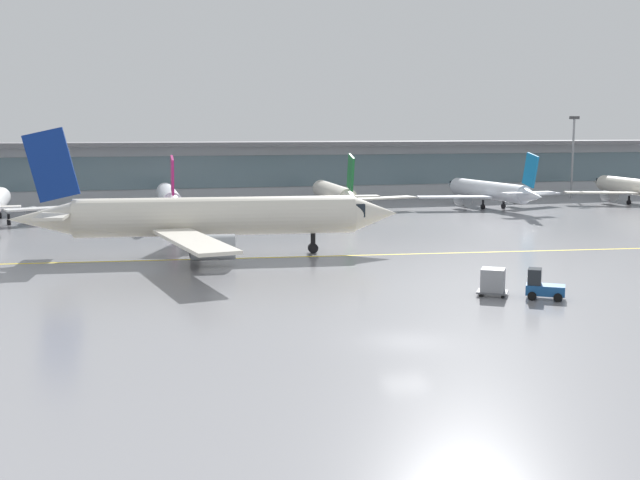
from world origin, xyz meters
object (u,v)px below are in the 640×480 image
object	(u,v)px
gate_airplane_4	(489,191)
taxiing_regional_jet	(212,218)
gate_airplane_5	(636,187)
cargo_dolly_lead	(493,281)
gate_airplane_3	(334,194)
baggage_tug	(542,286)
apron_light_mast_1	(573,153)
gate_airplane_2	(169,197)

from	to	relation	value
gate_airplane_4	taxiing_regional_jet	distance (m)	56.26
gate_airplane_5	cargo_dolly_lead	distance (m)	77.90
gate_airplane_3	gate_airplane_4	world-z (taller)	same
baggage_tug	gate_airplane_4	bearing A→B (deg)	98.86
gate_airplane_4	apron_light_mast_1	distance (m)	25.65
baggage_tug	apron_light_mast_1	xyz separation A→B (m)	(47.30, 70.55, 6.69)
gate_airplane_3	gate_airplane_4	bearing A→B (deg)	-88.06
gate_airplane_3	baggage_tug	bearing A→B (deg)	-178.02
gate_airplane_5	baggage_tug	world-z (taller)	gate_airplane_5
taxiing_regional_jet	baggage_tug	distance (m)	31.60
taxiing_regional_jet	cargo_dolly_lead	xyz separation A→B (m)	(16.90, -22.75, -2.49)
gate_airplane_3	cargo_dolly_lead	xyz separation A→B (m)	(-4.51, -56.91, -1.51)
taxiing_regional_jet	gate_airplane_2	bearing A→B (deg)	98.91
baggage_tug	apron_light_mast_1	size ratio (longest dim) A/B	0.21
baggage_tug	gate_airplane_2	bearing A→B (deg)	142.59
gate_airplane_3	gate_airplane_4	xyz separation A→B (m)	(23.81, -0.70, 0.00)
gate_airplane_4	baggage_tug	size ratio (longest dim) A/B	8.76
cargo_dolly_lead	gate_airplane_4	bearing A→B (deg)	95.84
taxiing_regional_jet	cargo_dolly_lead	distance (m)	28.44
gate_airplane_5	apron_light_mast_1	xyz separation A→B (m)	(-3.52, 12.29, 5.02)
gate_airplane_4	gate_airplane_2	bearing A→B (deg)	84.36
gate_airplane_4	baggage_tug	distance (m)	63.39
taxiing_regional_jet	baggage_tug	bearing A→B (deg)	-45.06
gate_airplane_4	baggage_tug	xyz separation A→B (m)	(-25.49, -58.02, -1.67)
gate_airplane_5	baggage_tug	size ratio (longest dim) A/B	8.76
gate_airplane_2	baggage_tug	world-z (taller)	gate_airplane_2
gate_airplane_3	gate_airplane_5	size ratio (longest dim) A/B	1.00
gate_airplane_2	cargo_dolly_lead	distance (m)	59.81
gate_airplane_2	gate_airplane_3	bearing A→B (deg)	-88.92
gate_airplane_2	gate_airplane_4	bearing A→B (deg)	-89.86
gate_airplane_2	apron_light_mast_1	distance (m)	69.86
baggage_tug	cargo_dolly_lead	distance (m)	3.36
gate_airplane_4	cargo_dolly_lead	distance (m)	62.96
gate_airplane_2	gate_airplane_5	xyz separation A→B (m)	(72.18, -0.39, 0.00)
gate_airplane_2	gate_airplane_3	world-z (taller)	same
gate_airplane_3	cargo_dolly_lead	world-z (taller)	gate_airplane_3
gate_airplane_2	gate_airplane_5	bearing A→B (deg)	-89.40
gate_airplane_3	baggage_tug	world-z (taller)	gate_airplane_3
gate_airplane_5	cargo_dolly_lead	world-z (taller)	gate_airplane_5
gate_airplane_2	taxiing_regional_jet	distance (m)	34.15
gate_airplane_3	apron_light_mast_1	xyz separation A→B (m)	(45.62, 11.83, 5.02)
gate_airplane_2	apron_light_mast_1	bearing A→B (deg)	-79.26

